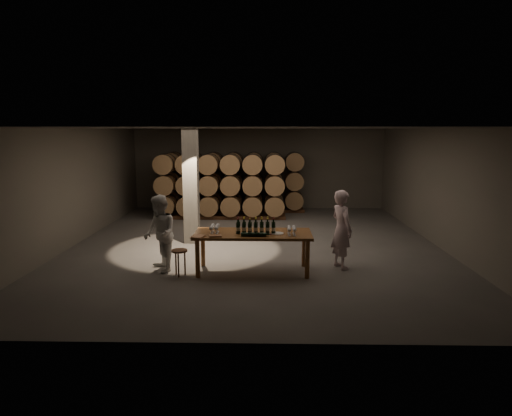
{
  "coord_description": "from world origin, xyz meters",
  "views": [
    {
      "loc": [
        0.28,
        -12.38,
        3.16
      ],
      "look_at": [
        0.03,
        -0.43,
        1.1
      ],
      "focal_mm": 32.0,
      "sensor_mm": 36.0,
      "label": 1
    }
  ],
  "objects_px": {
    "stool": "(179,255)",
    "person_woman": "(160,234)",
    "tasting_table": "(253,237)",
    "person_man": "(342,229)",
    "plate": "(277,233)",
    "notebook_near": "(215,236)",
    "bottle_cluster": "(256,228)"
  },
  "relations": [
    {
      "from": "notebook_near",
      "to": "tasting_table",
      "type": "bearing_deg",
      "value": 16.11
    },
    {
      "from": "person_man",
      "to": "stool",
      "type": "bearing_deg",
      "value": 76.02
    },
    {
      "from": "plate",
      "to": "person_man",
      "type": "bearing_deg",
      "value": 16.47
    },
    {
      "from": "bottle_cluster",
      "to": "stool",
      "type": "distance_m",
      "value": 1.77
    },
    {
      "from": "bottle_cluster",
      "to": "person_woman",
      "type": "distance_m",
      "value": 2.16
    },
    {
      "from": "stool",
      "to": "person_man",
      "type": "relative_size",
      "value": 0.32
    },
    {
      "from": "person_man",
      "to": "notebook_near",
      "type": "bearing_deg",
      "value": 80.06
    },
    {
      "from": "plate",
      "to": "stool",
      "type": "xyz_separation_m",
      "value": [
        -2.13,
        -0.23,
        -0.43
      ]
    },
    {
      "from": "plate",
      "to": "stool",
      "type": "relative_size",
      "value": 0.47
    },
    {
      "from": "stool",
      "to": "person_woman",
      "type": "bearing_deg",
      "value": 146.54
    },
    {
      "from": "tasting_table",
      "to": "stool",
      "type": "bearing_deg",
      "value": -168.76
    },
    {
      "from": "bottle_cluster",
      "to": "person_man",
      "type": "relative_size",
      "value": 0.48
    },
    {
      "from": "stool",
      "to": "person_man",
      "type": "height_order",
      "value": "person_man"
    },
    {
      "from": "tasting_table",
      "to": "plate",
      "type": "xyz_separation_m",
      "value": [
        0.54,
        -0.09,
        0.11
      ]
    },
    {
      "from": "tasting_table",
      "to": "person_man",
      "type": "bearing_deg",
      "value": 9.77
    },
    {
      "from": "plate",
      "to": "notebook_near",
      "type": "height_order",
      "value": "notebook_near"
    },
    {
      "from": "tasting_table",
      "to": "notebook_near",
      "type": "bearing_deg",
      "value": -154.56
    },
    {
      "from": "bottle_cluster",
      "to": "tasting_table",
      "type": "bearing_deg",
      "value": 151.73
    },
    {
      "from": "person_man",
      "to": "person_woman",
      "type": "height_order",
      "value": "person_man"
    },
    {
      "from": "notebook_near",
      "to": "person_man",
      "type": "xyz_separation_m",
      "value": [
        2.82,
        0.73,
        -0.01
      ]
    },
    {
      "from": "notebook_near",
      "to": "bottle_cluster",
      "type": "bearing_deg",
      "value": 12.33
    },
    {
      "from": "person_woman",
      "to": "tasting_table",
      "type": "bearing_deg",
      "value": 62.19
    },
    {
      "from": "bottle_cluster",
      "to": "notebook_near",
      "type": "distance_m",
      "value": 0.93
    },
    {
      "from": "tasting_table",
      "to": "person_woman",
      "type": "distance_m",
      "value": 2.08
    },
    {
      "from": "tasting_table",
      "to": "person_man",
      "type": "distance_m",
      "value": 2.06
    },
    {
      "from": "tasting_table",
      "to": "bottle_cluster",
      "type": "relative_size",
      "value": 3.0
    },
    {
      "from": "notebook_near",
      "to": "person_man",
      "type": "bearing_deg",
      "value": 5.13
    },
    {
      "from": "stool",
      "to": "notebook_near",
      "type": "bearing_deg",
      "value": -4.49
    },
    {
      "from": "bottle_cluster",
      "to": "stool",
      "type": "bearing_deg",
      "value": -170.41
    },
    {
      "from": "bottle_cluster",
      "to": "person_man",
      "type": "height_order",
      "value": "person_man"
    },
    {
      "from": "notebook_near",
      "to": "person_man",
      "type": "relative_size",
      "value": 0.15
    },
    {
      "from": "bottle_cluster",
      "to": "plate",
      "type": "bearing_deg",
      "value": -6.3
    }
  ]
}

